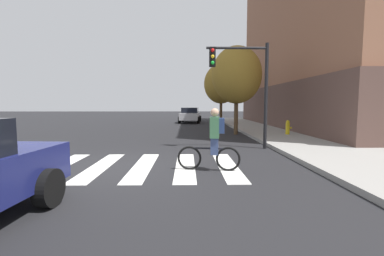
% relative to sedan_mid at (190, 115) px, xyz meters
% --- Properties ---
extents(ground_plane, '(120.00, 120.00, 0.00)m').
position_rel_sedan_mid_xyz_m(ground_plane, '(-2.39, -18.62, -0.76)').
color(ground_plane, black).
extents(crosswalk_stripes, '(6.68, 3.62, 0.01)m').
position_rel_sedan_mid_xyz_m(crosswalk_stripes, '(-2.19, -18.62, -0.75)').
color(crosswalk_stripes, silver).
rests_on(crosswalk_stripes, ground).
extents(sedan_mid, '(2.33, 4.41, 1.47)m').
position_rel_sedan_mid_xyz_m(sedan_mid, '(0.00, 0.00, 0.00)').
color(sedan_mid, '#B7B7BC').
rests_on(sedan_mid, ground).
extents(cyclist, '(1.70, 0.39, 1.69)m').
position_rel_sedan_mid_xyz_m(cyclist, '(0.41, -19.14, 0.08)').
color(cyclist, black).
rests_on(cyclist, ground).
extents(traffic_light_near, '(2.47, 0.28, 4.20)m').
position_rel_sedan_mid_xyz_m(traffic_light_near, '(2.03, -15.56, 2.10)').
color(traffic_light_near, black).
rests_on(traffic_light_near, ground).
extents(fire_hydrant, '(0.33, 0.22, 0.78)m').
position_rel_sedan_mid_xyz_m(fire_hydrant, '(5.23, -11.77, -0.23)').
color(fire_hydrant, gold).
rests_on(fire_hydrant, sidewalk).
extents(street_tree_near, '(2.92, 2.92, 5.19)m').
position_rel_sedan_mid_xyz_m(street_tree_near, '(2.61, -10.45, 2.74)').
color(street_tree_near, '#4C3823').
rests_on(street_tree_near, ground).
extents(street_tree_mid, '(2.95, 2.95, 5.25)m').
position_rel_sedan_mid_xyz_m(street_tree_mid, '(2.64, -3.06, 2.79)').
color(street_tree_mid, '#4C3823').
rests_on(street_tree_mid, ground).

